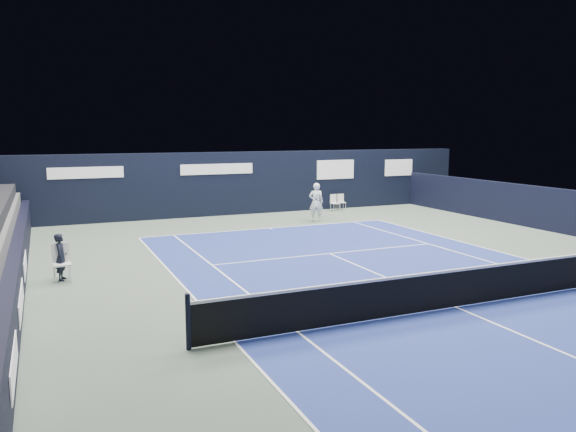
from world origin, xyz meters
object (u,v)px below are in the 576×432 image
object	(u,v)px
folding_chair_back_a	(334,200)
tennis_player	(316,202)
line_judge_chair	(61,260)
folding_chair_back_b	(341,201)
tennis_net	(457,287)

from	to	relation	value
folding_chair_back_a	tennis_player	bearing A→B (deg)	-135.80
line_judge_chair	folding_chair_back_b	bearing A→B (deg)	29.38
folding_chair_back_b	tennis_net	bearing A→B (deg)	-104.45
line_judge_chair	tennis_player	xyz separation A→B (m)	(11.12, 6.53, 0.29)
folding_chair_back_b	folding_chair_back_a	bearing A→B (deg)	-150.96
folding_chair_back_a	tennis_net	bearing A→B (deg)	-112.47
line_judge_chair	tennis_net	distance (m)	10.53
folding_chair_back_b	line_judge_chair	world-z (taller)	line_judge_chair
line_judge_chair	tennis_net	xyz separation A→B (m)	(8.43, -6.30, -0.09)
tennis_player	line_judge_chair	bearing A→B (deg)	-149.57
folding_chair_back_a	tennis_net	xyz separation A→B (m)	(-5.06, -15.53, -0.07)
folding_chair_back_b	tennis_player	xyz separation A→B (m)	(-2.96, -2.95, 0.42)
tennis_net	tennis_player	bearing A→B (deg)	78.16
line_judge_chair	tennis_player	bearing A→B (deg)	25.84
folding_chair_back_a	tennis_net	distance (m)	16.33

